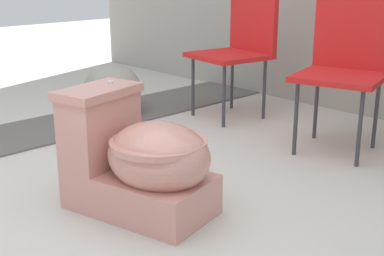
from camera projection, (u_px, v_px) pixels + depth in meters
ground_plane at (76, 227)px, 2.11m from camera, size 14.00×14.00×0.00m
gravel_strip at (37, 131)px, 3.31m from camera, size 0.56×8.00×0.01m
toilet at (140, 161)px, 2.19m from camera, size 0.70×0.50×0.52m
folding_chair_left at (241, 41)px, 3.55m from camera, size 0.50×0.50×0.83m
folding_chair_middle at (347, 57)px, 2.91m from camera, size 0.54×0.54×0.83m
boulder_near at (113, 89)px, 3.69m from camera, size 0.52×0.45×0.35m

